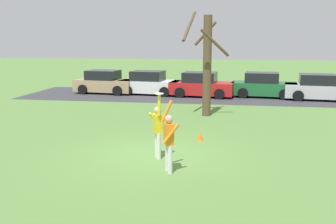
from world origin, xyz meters
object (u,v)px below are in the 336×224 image
(person_defender, at_px, (169,139))
(frisbee_disc, at_px, (159,94))
(parked_car_white, at_px, (149,84))
(parked_car_green, at_px, (263,86))
(person_catcher, at_px, (158,128))
(parked_car_red, at_px, (201,85))
(bare_tree_tall, at_px, (206,62))
(parked_car_silver, at_px, (319,88))
(parked_car_tan, at_px, (105,83))
(field_cone_orange, at_px, (200,136))

(person_defender, distance_m, frisbee_disc, 1.61)
(parked_car_white, xyz_separation_m, parked_car_green, (7.56, -0.01, 0.00))
(person_catcher, bearing_deg, parked_car_green, 139.08)
(person_defender, xyz_separation_m, parked_car_red, (-0.21, 14.83, -0.25))
(bare_tree_tall, bearing_deg, parked_car_green, 64.25)
(person_defender, height_order, parked_car_silver, person_defender)
(parked_car_green, xyz_separation_m, parked_car_silver, (3.28, -0.71, 0.00))
(person_defender, distance_m, parked_car_white, 15.73)
(person_catcher, xyz_separation_m, parked_car_green, (4.34, 13.99, -0.25))
(parked_car_tan, xyz_separation_m, parked_car_silver, (14.02, -0.77, 0.00))
(field_cone_orange, bearing_deg, parked_car_red, 94.14)
(parked_car_white, bearing_deg, parked_car_silver, 2.07)
(parked_car_tan, bearing_deg, frisbee_disc, -59.67)
(person_defender, bearing_deg, person_catcher, 0.00)
(parked_car_tan, bearing_deg, field_cone_orange, -51.23)
(person_defender, xyz_separation_m, bare_tree_tall, (0.49, 8.43, 1.64))
(parked_car_tan, relative_size, parked_car_green, 1.00)
(field_cone_orange, bearing_deg, parked_car_tan, 122.91)
(parked_car_white, bearing_deg, parked_car_tan, -175.03)
(parked_car_green, bearing_deg, parked_car_silver, -6.30)
(field_cone_orange, bearing_deg, bare_tree_tall, 91.22)
(frisbee_disc, height_order, parked_car_red, frisbee_disc)
(bare_tree_tall, bearing_deg, person_defender, -93.35)
(person_catcher, height_order, parked_car_silver, person_catcher)
(parked_car_tan, bearing_deg, parked_car_green, 5.53)
(frisbee_disc, bearing_deg, parked_car_tan, 114.47)
(parked_car_silver, xyz_separation_m, field_cone_orange, (-6.47, -10.89, -0.57))
(parked_car_white, xyz_separation_m, parked_car_red, (3.57, -0.43, 0.00))
(parked_car_silver, height_order, bare_tree_tall, bare_tree_tall)
(parked_car_red, relative_size, parked_car_silver, 1.00)
(person_defender, relative_size, parked_car_red, 0.48)
(parked_car_red, bearing_deg, parked_car_silver, 3.62)
(person_catcher, xyz_separation_m, parked_car_silver, (7.62, 13.28, -0.25))
(person_catcher, height_order, person_defender, person_catcher)
(parked_car_white, height_order, parked_car_red, same)
(bare_tree_tall, bearing_deg, frisbee_disc, -97.41)
(person_defender, height_order, frisbee_disc, frisbee_disc)
(parked_car_tan, xyz_separation_m, parked_car_green, (10.73, -0.06, 0.00))
(person_catcher, xyz_separation_m, field_cone_orange, (1.15, 2.39, -0.82))
(person_catcher, height_order, parked_car_red, person_catcher)
(parked_car_red, height_order, parked_car_silver, same)
(frisbee_disc, xyz_separation_m, parked_car_red, (0.25, 13.77, -1.37))
(parked_car_green, distance_m, field_cone_orange, 12.04)
(parked_car_silver, xyz_separation_m, bare_tree_tall, (-6.57, -6.11, 1.89))
(frisbee_disc, xyz_separation_m, parked_car_green, (4.25, 14.19, -1.37))
(parked_car_red, bearing_deg, parked_car_green, 11.90)
(parked_car_white, height_order, field_cone_orange, parked_car_white)
(parked_car_white, bearing_deg, field_cone_orange, -63.50)
(frisbee_disc, distance_m, bare_tree_tall, 7.45)
(parked_car_silver, bearing_deg, frisbee_disc, -113.33)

